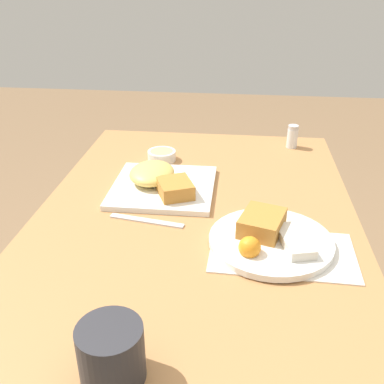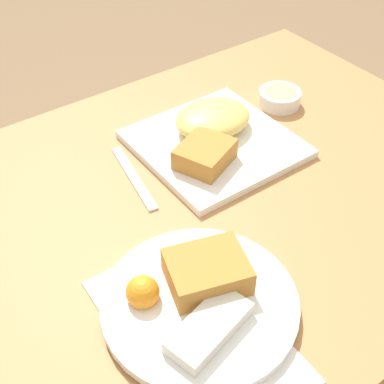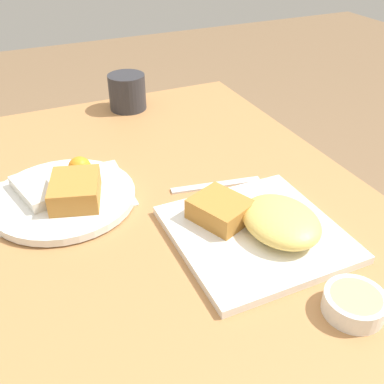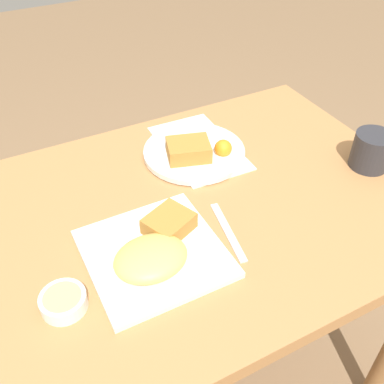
% 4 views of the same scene
% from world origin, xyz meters
% --- Properties ---
extents(dining_table, '(1.10, 0.75, 0.78)m').
position_xyz_m(dining_table, '(0.00, 0.00, 0.68)').
color(dining_table, '#B27A47').
rests_on(dining_table, ground_plane).
extents(menu_card, '(0.18, 0.29, 0.00)m').
position_xyz_m(menu_card, '(0.13, 0.19, 0.78)').
color(menu_card, silver).
rests_on(menu_card, dining_table).
extents(plate_square_near, '(0.26, 0.26, 0.06)m').
position_xyz_m(plate_square_near, '(-0.12, -0.10, 0.80)').
color(plate_square_near, white).
rests_on(plate_square_near, dining_table).
extents(plate_oval_far, '(0.26, 0.26, 0.05)m').
position_xyz_m(plate_oval_far, '(0.11, 0.16, 0.80)').
color(plate_oval_far, white).
rests_on(plate_oval_far, menu_card).
extents(sauce_ramekin, '(0.08, 0.08, 0.03)m').
position_xyz_m(sauce_ramekin, '(-0.31, -0.13, 0.79)').
color(sauce_ramekin, white).
rests_on(sauce_ramekin, dining_table).
extents(salt_shaker, '(0.03, 0.03, 0.07)m').
position_xyz_m(salt_shaker, '(-0.46, 0.26, 0.81)').
color(salt_shaker, white).
rests_on(salt_shaker, dining_table).
extents(butter_knife, '(0.05, 0.18, 0.00)m').
position_xyz_m(butter_knife, '(0.04, -0.11, 0.78)').
color(butter_knife, silver).
rests_on(butter_knife, dining_table).
extents(coffee_mug, '(0.09, 0.09, 0.09)m').
position_xyz_m(coffee_mug, '(0.47, -0.07, 0.82)').
color(coffee_mug, '#2D2D33').
rests_on(coffee_mug, dining_table).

